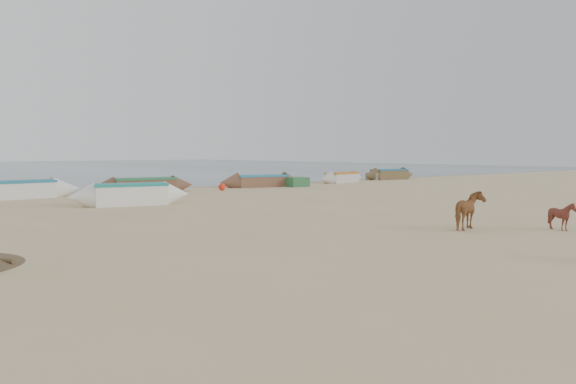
{
  "coord_description": "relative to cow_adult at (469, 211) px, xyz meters",
  "views": [
    {
      "loc": [
        -12.32,
        -11.01,
        2.39
      ],
      "look_at": [
        0.0,
        4.0,
        1.0
      ],
      "focal_mm": 35.0,
      "sensor_mm": 36.0,
      "label": 1
    }
  ],
  "objects": [
    {
      "name": "ground",
      "position": [
        -2.87,
        1.29,
        -0.59
      ],
      "size": [
        140.0,
        140.0,
        0.0
      ],
      "primitive_type": "plane",
      "color": "tan",
      "rests_on": "ground"
    },
    {
      "name": "cow_adult",
      "position": [
        0.0,
        0.0,
        0.0
      ],
      "size": [
        1.52,
        0.98,
        1.18
      ],
      "primitive_type": "imported",
      "rotation": [
        0.0,
        0.0,
        1.83
      ],
      "color": "#955C30",
      "rests_on": "ground"
    },
    {
      "name": "calf_front",
      "position": [
        2.02,
        -1.9,
        -0.15
      ],
      "size": [
        1.06,
        1.03,
        0.89
      ],
      "primitive_type": "imported",
      "rotation": [
        0.0,
        0.0,
        -1.02
      ],
      "color": "#57241B",
      "rests_on": "ground"
    },
    {
      "name": "near_canoe",
      "position": [
        -4.76,
        14.14,
        -0.1
      ],
      "size": [
        5.52,
        2.3,
        0.99
      ],
      "primitive_type": null,
      "rotation": [
        0.0,
        0.0,
        -0.21
      ],
      "color": "white",
      "rests_on": "ground"
    },
    {
      "name": "waterline_canoes",
      "position": [
        -3.52,
        21.27,
        -0.16
      ],
      "size": [
        56.36,
        3.48,
        0.93
      ],
      "color": "brown",
      "rests_on": "ground"
    },
    {
      "name": "beach_clutter",
      "position": [
        0.78,
        20.84,
        -0.29
      ],
      "size": [
        48.55,
        4.0,
        0.64
      ],
      "color": "#306C3B",
      "rests_on": "ground"
    }
  ]
}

